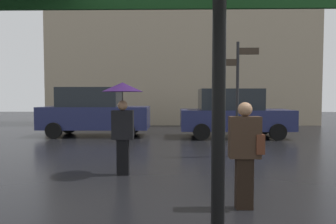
{
  "coord_description": "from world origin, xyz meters",
  "views": [
    {
      "loc": [
        -0.5,
        -2.58,
        1.62
      ],
      "look_at": [
        -0.63,
        4.3,
        1.27
      ],
      "focal_mm": 31.3,
      "sensor_mm": 36.0,
      "label": 1
    }
  ],
  "objects_px": {
    "pedestrian_with_umbrella": "(123,105)",
    "street_signpost": "(238,88)",
    "pedestrian_with_bag": "(246,149)",
    "parked_car_right": "(94,112)",
    "parked_car_left": "(233,113)"
  },
  "relations": [
    {
      "from": "pedestrian_with_bag",
      "to": "parked_car_left",
      "type": "bearing_deg",
      "value": -43.32
    },
    {
      "from": "pedestrian_with_bag",
      "to": "parked_car_left",
      "type": "distance_m",
      "value": 7.76
    },
    {
      "from": "pedestrian_with_umbrella",
      "to": "street_signpost",
      "type": "distance_m",
      "value": 3.41
    },
    {
      "from": "pedestrian_with_umbrella",
      "to": "parked_car_right",
      "type": "xyz_separation_m",
      "value": [
        -2.25,
        6.08,
        -0.44
      ]
    },
    {
      "from": "parked_car_left",
      "to": "street_signpost",
      "type": "bearing_deg",
      "value": 80.98
    },
    {
      "from": "parked_car_right",
      "to": "street_signpost",
      "type": "bearing_deg",
      "value": -24.43
    },
    {
      "from": "pedestrian_with_umbrella",
      "to": "parked_car_right",
      "type": "bearing_deg",
      "value": -47.4
    },
    {
      "from": "street_signpost",
      "to": "parked_car_right",
      "type": "bearing_deg",
      "value": 140.46
    },
    {
      "from": "pedestrian_with_umbrella",
      "to": "street_signpost",
      "type": "relative_size",
      "value": 0.62
    },
    {
      "from": "parked_car_right",
      "to": "parked_car_left",
      "type": "bearing_deg",
      "value": 12.42
    },
    {
      "from": "pedestrian_with_bag",
      "to": "street_signpost",
      "type": "distance_m",
      "value": 3.94
    },
    {
      "from": "street_signpost",
      "to": "parked_car_left",
      "type": "bearing_deg",
      "value": 80.15
    },
    {
      "from": "pedestrian_with_bag",
      "to": "parked_car_right",
      "type": "relative_size",
      "value": 0.35
    },
    {
      "from": "parked_car_left",
      "to": "street_signpost",
      "type": "relative_size",
      "value": 1.41
    },
    {
      "from": "parked_car_left",
      "to": "parked_car_right",
      "type": "xyz_separation_m",
      "value": [
        -5.72,
        0.27,
        0.03
      ]
    }
  ]
}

